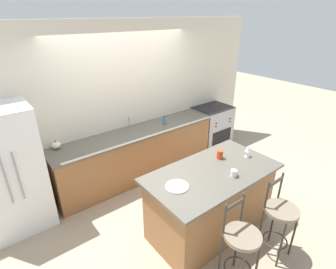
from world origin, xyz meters
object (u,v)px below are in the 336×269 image
object	(u,v)px
refrigerator	(9,172)
bar_stool_far	(280,217)
dinner_plate	(177,186)
soap_bottle	(164,121)
bar_stool_near	(241,243)
wine_glass	(248,149)
oven_range	(212,127)
coffee_mug	(234,173)
pumpkin_decoration	(56,145)
tumbler_cup	(220,154)

from	to	relation	value
refrigerator	bar_stool_far	world-z (taller)	refrigerator
dinner_plate	soap_bottle	xyz separation A→B (m)	(1.07, 1.67, 0.01)
bar_stool_near	bar_stool_far	distance (m)	0.68
dinner_plate	wine_glass	distance (m)	1.22
bar_stool_near	soap_bottle	world-z (taller)	bar_stool_near
refrigerator	bar_stool_near	size ratio (longest dim) A/B	1.64
dinner_plate	wine_glass	size ratio (longest dim) A/B	1.58
oven_range	dinner_plate	size ratio (longest dim) A/B	3.32
coffee_mug	pumpkin_decoration	world-z (taller)	coffee_mug
bar_stool_near	wine_glass	bearing A→B (deg)	36.05
bar_stool_near	dinner_plate	world-z (taller)	bar_stool_near
tumbler_cup	pumpkin_decoration	world-z (taller)	tumbler_cup
oven_range	coffee_mug	xyz separation A→B (m)	(-1.76, -1.99, 0.53)
bar_stool_near	tumbler_cup	distance (m)	1.21
oven_range	bar_stool_near	bearing A→B (deg)	-131.42
pumpkin_decoration	soap_bottle	size ratio (longest dim) A/B	0.85
coffee_mug	oven_range	bearing A→B (deg)	48.57
bar_stool_far	wine_glass	size ratio (longest dim) A/B	6.10
wine_glass	coffee_mug	world-z (taller)	wine_glass
refrigerator	dinner_plate	bearing A→B (deg)	-48.91
dinner_plate	coffee_mug	xyz separation A→B (m)	(0.68, -0.26, 0.04)
bar_stool_far	wine_glass	xyz separation A→B (m)	(0.31, 0.76, 0.49)
dinner_plate	tumbler_cup	size ratio (longest dim) A/B	2.27
tumbler_cup	soap_bottle	distance (m)	1.55
refrigerator	bar_stool_near	distance (m)	3.02
soap_bottle	tumbler_cup	bearing A→B (deg)	-97.35
bar_stool_far	pumpkin_decoration	distance (m)	3.25
refrigerator	pumpkin_decoration	bearing A→B (deg)	19.16
oven_range	soap_bottle	world-z (taller)	soap_bottle
wine_glass	bar_stool_near	bearing A→B (deg)	-143.95
coffee_mug	bar_stool_far	bearing A→B (deg)	-68.40
bar_stool_far	soap_bottle	xyz separation A→B (m)	(0.17, 2.49, 0.39)
bar_stool_far	oven_range	bearing A→B (deg)	58.93
dinner_plate	soap_bottle	world-z (taller)	soap_bottle
bar_stool_far	wine_glass	world-z (taller)	wine_glass
bar_stool_far	bar_stool_near	bearing A→B (deg)	176.78
bar_stool_near	coffee_mug	bearing A→B (deg)	48.62
coffee_mug	refrigerator	bearing A→B (deg)	137.86
refrigerator	bar_stool_far	xyz separation A→B (m)	(2.38, -2.51, -0.30)
coffee_mug	soap_bottle	distance (m)	1.97
pumpkin_decoration	bar_stool_far	bearing A→B (deg)	-58.43
coffee_mug	soap_bottle	size ratio (longest dim) A/B	0.67
tumbler_cup	refrigerator	bearing A→B (deg)	146.59
bar_stool_far	coffee_mug	distance (m)	0.73
pumpkin_decoration	refrigerator	bearing A→B (deg)	-160.84
bar_stool_far	tumbler_cup	distance (m)	1.05
oven_range	wine_glass	distance (m)	2.26
tumbler_cup	pumpkin_decoration	distance (m)	2.44
tumbler_cup	soap_bottle	xyz separation A→B (m)	(0.20, 1.53, -0.05)
bar_stool_near	wine_glass	distance (m)	1.32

